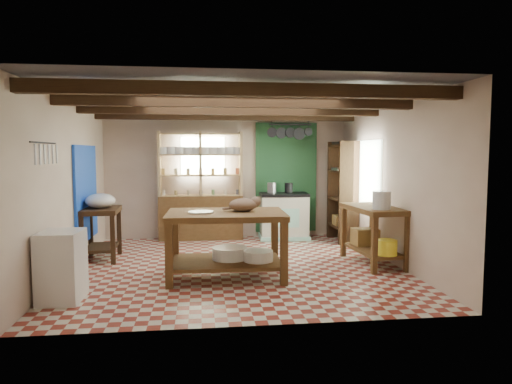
{
  "coord_description": "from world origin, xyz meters",
  "views": [
    {
      "loc": [
        -0.55,
        -7.03,
        1.79
      ],
      "look_at": [
        0.34,
        0.3,
        1.14
      ],
      "focal_mm": 32.0,
      "sensor_mm": 36.0,
      "label": 1
    }
  ],
  "objects": [
    {
      "name": "tall_rack",
      "position": [
        2.28,
        1.8,
        1.0
      ],
      "size": [
        0.4,
        0.86,
        2.0
      ],
      "primitive_type": "cube",
      "color": "#362213",
      "rests_on": "floor"
    },
    {
      "name": "basin_small",
      "position": [
        0.25,
        -0.73,
        0.32
      ],
      "size": [
        0.43,
        0.43,
        0.15
      ],
      "primitive_type": "cylinder",
      "rotation": [
        0.0,
        0.0,
        -0.03
      ],
      "color": "silver",
      "rests_on": "work_table"
    },
    {
      "name": "wall_right",
      "position": [
        2.5,
        0.0,
        1.3
      ],
      "size": [
        0.04,
        5.0,
        2.6
      ],
      "primitive_type": "cube",
      "color": "beige",
      "rests_on": "floor"
    },
    {
      "name": "floor",
      "position": [
        0.0,
        0.0,
        -0.01
      ],
      "size": [
        5.0,
        5.0,
        0.02
      ],
      "primitive_type": "cube",
      "color": "maroon",
      "rests_on": "ground"
    },
    {
      "name": "right_counter",
      "position": [
        2.18,
        -0.12,
        0.46
      ],
      "size": [
        0.75,
        1.34,
        0.93
      ],
      "primitive_type": "cube",
      "rotation": [
        0.0,
        0.0,
        0.08
      ],
      "color": "brown",
      "rests_on": "floor"
    },
    {
      "name": "ceiling",
      "position": [
        0.0,
        0.0,
        2.6
      ],
      "size": [
        5.0,
        5.0,
        0.02
      ],
      "primitive_type": "cube",
      "color": "#4F4F55",
      "rests_on": "wall_back"
    },
    {
      "name": "cat",
      "position": [
        0.05,
        -0.57,
        1.03
      ],
      "size": [
        0.46,
        0.37,
        0.19
      ],
      "primitive_type": "ellipsoid",
      "rotation": [
        0.0,
        0.0,
        0.14
      ],
      "color": "#8B6950",
      "rests_on": "work_table"
    },
    {
      "name": "window_back",
      "position": [
        -0.5,
        2.48,
        1.7
      ],
      "size": [
        0.9,
        0.02,
        0.8
      ],
      "primitive_type": "cube",
      "color": "silver",
      "rests_on": "wall_back"
    },
    {
      "name": "basin_large",
      "position": [
        -0.15,
        -0.57,
        0.34
      ],
      "size": [
        0.51,
        0.51,
        0.17
      ],
      "primitive_type": "cylinder",
      "rotation": [
        0.0,
        0.0,
        -0.03
      ],
      "color": "silver",
      "rests_on": "work_table"
    },
    {
      "name": "kettle_left",
      "position": [
        0.9,
        2.16,
        1.06
      ],
      "size": [
        0.19,
        0.19,
        0.21
      ],
      "primitive_type": "cylinder",
      "rotation": [
        0.0,
        0.0,
        -0.04
      ],
      "color": "#A8A8AF",
      "rests_on": "stove"
    },
    {
      "name": "green_wall_patch",
      "position": [
        1.25,
        2.47,
        1.25
      ],
      "size": [
        1.3,
        0.04,
        2.3
      ],
      "primitive_type": "cube",
      "color": "#21532C",
      "rests_on": "wall_back"
    },
    {
      "name": "steel_tray",
      "position": [
        -0.55,
        -0.66,
        0.95
      ],
      "size": [
        0.36,
        0.36,
        0.02
      ],
      "primitive_type": "cylinder",
      "rotation": [
        0.0,
        0.0,
        -0.03
      ],
      "color": "#A8A8AF",
      "rests_on": "work_table"
    },
    {
      "name": "wall_back",
      "position": [
        0.0,
        2.5,
        1.3
      ],
      "size": [
        5.0,
        0.04,
        2.6
      ],
      "primitive_type": "cube",
      "color": "beige",
      "rests_on": "floor"
    },
    {
      "name": "wicker_basket",
      "position": [
        2.16,
        0.18,
        0.38
      ],
      "size": [
        0.41,
        0.34,
        0.27
      ],
      "primitive_type": "cube",
      "rotation": [
        0.0,
        0.0,
        0.08
      ],
      "color": "olive",
      "rests_on": "right_counter"
    },
    {
      "name": "kettle_right",
      "position": [
        1.25,
        2.15,
        1.05
      ],
      "size": [
        0.17,
        0.17,
        0.21
      ],
      "primitive_type": "cylinder",
      "rotation": [
        0.0,
        0.0,
        -0.04
      ],
      "color": "black",
      "rests_on": "stove"
    },
    {
      "name": "wall_left",
      "position": [
        -2.5,
        0.0,
        1.3
      ],
      "size": [
        0.04,
        5.0,
        2.6
      ],
      "primitive_type": "cube",
      "color": "beige",
      "rests_on": "floor"
    },
    {
      "name": "shelving_unit",
      "position": [
        -0.55,
        2.31,
        1.1
      ],
      "size": [
        1.7,
        0.34,
        2.2
      ],
      "primitive_type": "cube",
      "color": "tan",
      "rests_on": "floor"
    },
    {
      "name": "work_table",
      "position": [
        -0.2,
        -0.62,
        0.47
      ],
      "size": [
        1.69,
        1.16,
        0.94
      ],
      "primitive_type": "cube",
      "rotation": [
        0.0,
        0.0,
        -0.03
      ],
      "color": "brown",
      "rests_on": "floor"
    },
    {
      "name": "stove",
      "position": [
        1.15,
        2.15,
        0.47
      ],
      "size": [
        1.0,
        0.7,
        0.95
      ],
      "primitive_type": "cube",
      "rotation": [
        0.0,
        0.0,
        -0.04
      ],
      "color": "beige",
      "rests_on": "floor"
    },
    {
      "name": "white_bucket",
      "position": [
        2.16,
        -0.47,
        1.06
      ],
      "size": [
        0.29,
        0.29,
        0.27
      ],
      "primitive_type": "cylinder",
      "rotation": [
        0.0,
        0.0,
        0.08
      ],
      "color": "silver",
      "rests_on": "right_counter"
    },
    {
      "name": "blue_wall_patch",
      "position": [
        -2.47,
        0.9,
        1.1
      ],
      "size": [
        0.04,
        1.4,
        1.6
      ],
      "primitive_type": "cube",
      "color": "blue",
      "rests_on": "wall_left"
    },
    {
      "name": "prep_table",
      "position": [
        -2.2,
        0.7,
        0.43
      ],
      "size": [
        0.62,
        0.88,
        0.87
      ],
      "primitive_type": "cube",
      "rotation": [
        0.0,
        0.0,
        0.04
      ],
      "color": "#362213",
      "rests_on": "floor"
    },
    {
      "name": "pot_rack",
      "position": [
        1.25,
        2.05,
        2.18
      ],
      "size": [
        0.86,
        0.12,
        0.36
      ],
      "primitive_type": "cube",
      "color": "black",
      "rests_on": "ceiling"
    },
    {
      "name": "enamel_bowl",
      "position": [
        -2.2,
        0.7,
        0.99
      ],
      "size": [
        0.5,
        0.5,
        0.24
      ],
      "primitive_type": "ellipsoid",
      "rotation": [
        0.0,
        0.0,
        0.04
      ],
      "color": "silver",
      "rests_on": "prep_table"
    },
    {
      "name": "utensil_rail",
      "position": [
        -2.44,
        -1.2,
        1.78
      ],
      "size": [
        0.06,
        0.9,
        0.28
      ],
      "primitive_type": "cube",
      "color": "black",
      "rests_on": "wall_left"
    },
    {
      "name": "white_cabinet",
      "position": [
        -2.22,
        -1.42,
        0.42
      ],
      "size": [
        0.49,
        0.58,
        0.85
      ],
      "primitive_type": "cube",
      "rotation": [
        0.0,
        0.0,
        -0.03
      ],
      "color": "silver",
      "rests_on": "floor"
    },
    {
      "name": "yellow_tub",
      "position": [
        2.22,
        -0.57,
        0.36
      ],
      "size": [
        0.34,
        0.34,
        0.23
      ],
      "primitive_type": "cylinder",
      "rotation": [
        0.0,
        0.0,
        0.08
      ],
      "color": "yellow",
      "rests_on": "right_counter"
    },
    {
      "name": "window_right",
      "position": [
        2.48,
        1.0,
        1.4
      ],
      "size": [
        0.02,
        1.3,
        1.2
      ],
      "primitive_type": "cube",
      "color": "silver",
      "rests_on": "wall_right"
    },
    {
      "name": "ceiling_beams",
      "position": [
        0.0,
        0.0,
        2.48
      ],
      "size": [
        5.0,
        3.8,
        0.15
      ],
      "primitive_type": "cube",
      "color": "#362213",
      "rests_on": "ceiling"
    },
    {
      "name": "wall_front",
      "position": [
        0.0,
        -2.5,
        1.3
      ],
      "size": [
        5.0,
        0.04,
        2.6
      ],
      "primitive_type": "cube",
      "color": "beige",
      "rests_on": "floor"
    }
  ]
}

